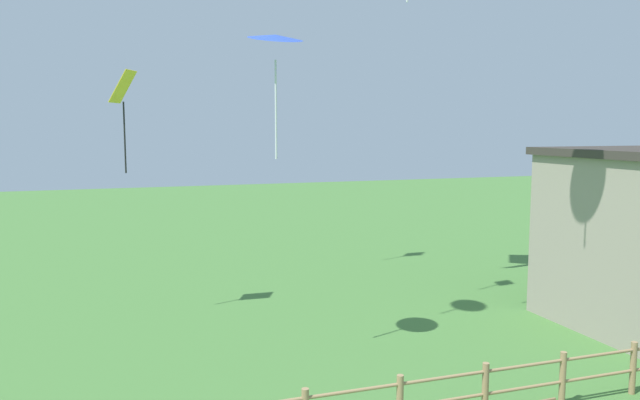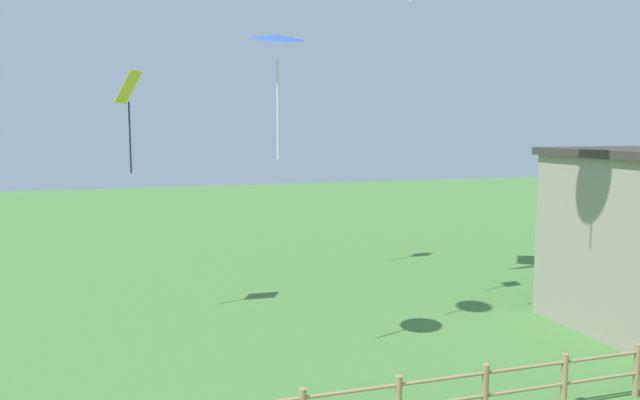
# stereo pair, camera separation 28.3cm
# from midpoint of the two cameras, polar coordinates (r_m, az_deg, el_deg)

# --- Properties ---
(kite_yellow_diamond) EXTENTS (0.88, 0.98, 3.09)m
(kite_yellow_diamond) POSITION_cam_midpoint_polar(r_m,az_deg,el_deg) (19.89, -17.94, 8.84)
(kite_yellow_diamond) COLOR yellow
(kite_blue_delta) EXTENTS (1.38, 1.37, 3.14)m
(kite_blue_delta) POSITION_cam_midpoint_polar(r_m,az_deg,el_deg) (15.48, -4.65, 14.46)
(kite_blue_delta) COLOR blue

